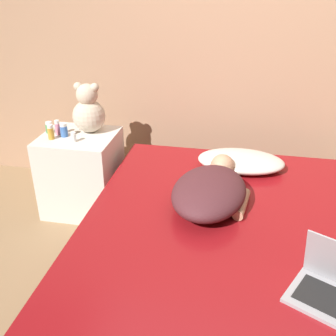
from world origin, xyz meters
The scene contains 13 objects.
ground_plane centered at (0.00, 0.00, 0.00)m, with size 12.00×12.00×0.00m, color #937551.
wall_back centered at (0.00, 1.25, 1.30)m, with size 8.00×0.06×2.60m.
bed centered at (0.00, 0.00, 0.23)m, with size 1.65×1.93×0.46m.
nightstand centered at (-1.15, 0.68, 0.30)m, with size 0.53×0.48×0.61m.
pillow centered at (0.02, 0.68, 0.51)m, with size 0.58×0.36×0.11m.
person_lying centered at (-0.14, 0.20, 0.55)m, with size 0.49×0.76×0.18m.
laptop centered at (0.43, -0.44, 0.52)m, with size 0.40×0.36×0.25m.
teddy_bear centered at (-1.09, 0.77, 0.77)m, with size 0.24×0.24×0.36m.
bottle_pink centered at (-1.29, 0.67, 0.66)m, with size 0.04×0.04×0.11m.
bottle_blue centered at (-1.23, 0.65, 0.66)m, with size 0.05×0.05×0.10m.
bottle_white centered at (-1.13, 0.57, 0.64)m, with size 0.04×0.04×0.07m.
bottle_amber centered at (-1.30, 0.58, 0.66)m, with size 0.04×0.04×0.11m.
bottle_green centered at (-1.37, 0.69, 0.65)m, with size 0.05×0.05×0.08m.
Camera 1 is at (-0.01, -1.76, 1.69)m, focal length 42.00 mm.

